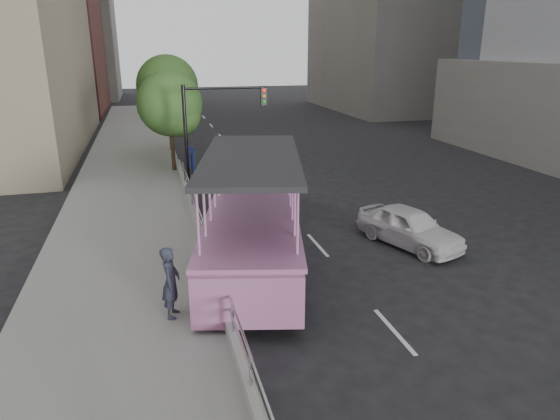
{
  "coord_description": "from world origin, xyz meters",
  "views": [
    {
      "loc": [
        -4.65,
        -11.97,
        6.89
      ],
      "look_at": [
        -0.76,
        2.72,
        1.9
      ],
      "focal_mm": 32.0,
      "sensor_mm": 36.0,
      "label": 1
    }
  ],
  "objects_px": {
    "duck_boat": "(254,214)",
    "car": "(409,227)",
    "street_tree_far": "(169,89)",
    "pedestrian_near": "(171,282)",
    "street_tree_near": "(172,106)",
    "traffic_signal": "(210,120)",
    "parking_sign": "(193,174)"
  },
  "relations": [
    {
      "from": "duck_boat",
      "to": "pedestrian_near",
      "type": "relative_size",
      "value": 6.14
    },
    {
      "from": "traffic_signal",
      "to": "street_tree_near",
      "type": "height_order",
      "value": "street_tree_near"
    },
    {
      "from": "car",
      "to": "traffic_signal",
      "type": "bearing_deg",
      "value": 102.26
    },
    {
      "from": "duck_boat",
      "to": "street_tree_near",
      "type": "relative_size",
      "value": 2.03
    },
    {
      "from": "car",
      "to": "parking_sign",
      "type": "distance_m",
      "value": 9.01
    },
    {
      "from": "duck_boat",
      "to": "traffic_signal",
      "type": "xyz_separation_m",
      "value": [
        -0.36,
        8.46,
        2.1
      ]
    },
    {
      "from": "pedestrian_near",
      "to": "parking_sign",
      "type": "height_order",
      "value": "parking_sign"
    },
    {
      "from": "car",
      "to": "pedestrian_near",
      "type": "distance_m",
      "value": 9.29
    },
    {
      "from": "traffic_signal",
      "to": "street_tree_near",
      "type": "xyz_separation_m",
      "value": [
        -1.6,
        3.43,
        0.32
      ]
    },
    {
      "from": "parking_sign",
      "to": "traffic_signal",
      "type": "xyz_separation_m",
      "value": [
        1.29,
        4.04,
        1.64
      ]
    },
    {
      "from": "parking_sign",
      "to": "traffic_signal",
      "type": "bearing_deg",
      "value": 72.24
    },
    {
      "from": "pedestrian_near",
      "to": "traffic_signal",
      "type": "height_order",
      "value": "traffic_signal"
    },
    {
      "from": "parking_sign",
      "to": "pedestrian_near",
      "type": "bearing_deg",
      "value": -99.12
    },
    {
      "from": "pedestrian_near",
      "to": "traffic_signal",
      "type": "xyz_separation_m",
      "value": [
        2.7,
        12.79,
        2.25
      ]
    },
    {
      "from": "duck_boat",
      "to": "pedestrian_near",
      "type": "xyz_separation_m",
      "value": [
        -3.05,
        -4.33,
        -0.15
      ]
    },
    {
      "from": "parking_sign",
      "to": "street_tree_near",
      "type": "xyz_separation_m",
      "value": [
        -0.3,
        7.47,
        1.96
      ]
    },
    {
      "from": "parking_sign",
      "to": "street_tree_near",
      "type": "height_order",
      "value": "street_tree_near"
    },
    {
      "from": "parking_sign",
      "to": "car",
      "type": "bearing_deg",
      "value": -36.34
    },
    {
      "from": "duck_boat",
      "to": "parking_sign",
      "type": "bearing_deg",
      "value": 110.45
    },
    {
      "from": "duck_boat",
      "to": "street_tree_far",
      "type": "xyz_separation_m",
      "value": [
        -1.75,
        17.89,
        2.91
      ]
    },
    {
      "from": "duck_boat",
      "to": "street_tree_near",
      "type": "bearing_deg",
      "value": 99.33
    },
    {
      "from": "duck_boat",
      "to": "street_tree_near",
      "type": "distance_m",
      "value": 12.29
    },
    {
      "from": "duck_boat",
      "to": "car",
      "type": "height_order",
      "value": "duck_boat"
    },
    {
      "from": "car",
      "to": "pedestrian_near",
      "type": "bearing_deg",
      "value": -178.14
    },
    {
      "from": "car",
      "to": "traffic_signal",
      "type": "height_order",
      "value": "traffic_signal"
    },
    {
      "from": "duck_boat",
      "to": "pedestrian_near",
      "type": "height_order",
      "value": "duck_boat"
    },
    {
      "from": "traffic_signal",
      "to": "street_tree_far",
      "type": "xyz_separation_m",
      "value": [
        -1.4,
        9.43,
        0.81
      ]
    },
    {
      "from": "car",
      "to": "parking_sign",
      "type": "relative_size",
      "value": 1.38
    },
    {
      "from": "pedestrian_near",
      "to": "street_tree_near",
      "type": "distance_m",
      "value": 16.46
    },
    {
      "from": "pedestrian_near",
      "to": "street_tree_near",
      "type": "relative_size",
      "value": 0.33
    },
    {
      "from": "car",
      "to": "street_tree_far",
      "type": "distance_m",
      "value": 20.45
    },
    {
      "from": "traffic_signal",
      "to": "street_tree_far",
      "type": "relative_size",
      "value": 0.81
    }
  ]
}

